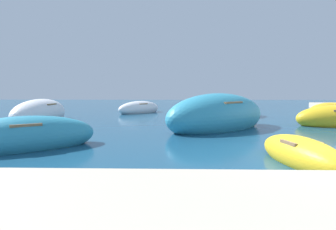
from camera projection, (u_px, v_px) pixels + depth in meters
name	position (u px, v px, depth m)	size (l,w,h in m)	color
ground	(329.00, 166.00, 7.01)	(80.00, 80.00, 0.00)	navy
moored_boat_0	(25.00, 137.00, 8.96)	(4.61, 3.85, 1.41)	teal
moored_boat_1	(242.00, 112.00, 18.84)	(3.68, 3.95, 1.33)	white
moored_boat_2	(218.00, 116.00, 13.37)	(6.34, 5.86, 2.25)	teal
moored_boat_3	(330.00, 111.00, 20.03)	(4.51, 3.14, 1.22)	gold
moored_boat_5	(139.00, 109.00, 22.06)	(3.71, 3.93, 1.23)	white
moored_boat_6	(40.00, 114.00, 16.20)	(2.09, 5.24, 1.74)	white
moored_boat_7	(301.00, 154.00, 7.16)	(1.67, 3.32, 0.95)	gold
moored_boat_8	(335.00, 119.00, 14.34)	(4.07, 1.81, 1.42)	gold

